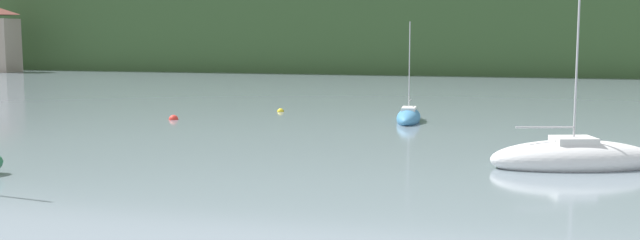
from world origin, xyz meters
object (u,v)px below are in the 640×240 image
Objects in this scene: mooring_buoy_mid at (281,112)px; sailboat_mid_4 at (573,158)px; sailboat_far_10 at (409,117)px; mooring_buoy_near at (174,120)px.

sailboat_mid_4 is at bearing -43.19° from mooring_buoy_mid.
sailboat_mid_4 is 1.31× the size of sailboat_far_10.
sailboat_mid_4 is 13.96× the size of mooring_buoy_near.
sailboat_mid_4 is 15.08m from sailboat_far_10.
mooring_buoy_mid is (4.55, 5.95, 0.00)m from mooring_buoy_near.
sailboat_mid_4 is 17.75× the size of mooring_buoy_mid.
sailboat_far_10 is 13.57× the size of mooring_buoy_mid.
mooring_buoy_near is (-13.38, -2.78, -0.26)m from sailboat_far_10.
mooring_buoy_mid is at bearing -114.64° from sailboat_far_10.
mooring_buoy_mid is at bearing 52.61° from mooring_buoy_near.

